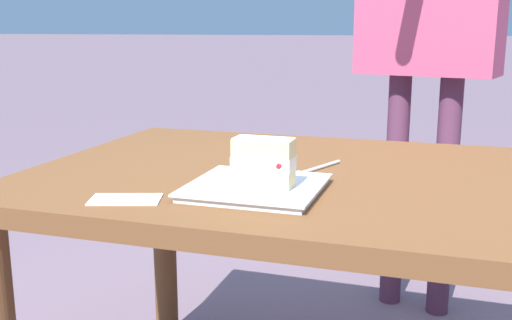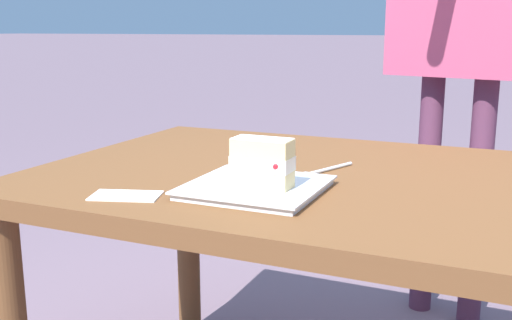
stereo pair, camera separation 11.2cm
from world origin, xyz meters
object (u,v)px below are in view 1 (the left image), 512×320
at_px(patio_table, 377,218).
at_px(dessert_plate, 256,188).
at_px(paper_napkin, 126,199).
at_px(dessert_fork, 315,169).
at_px(cake_slice, 264,162).

distance_m(patio_table, dessert_plate, 0.30).
bearing_deg(dessert_plate, paper_napkin, 31.39).
relative_size(patio_table, dessert_fork, 9.02).
xyz_separation_m(dessert_plate, paper_napkin, (0.20, 0.12, -0.01)).
height_order(dessert_plate, dessert_fork, dessert_plate).
height_order(cake_slice, paper_napkin, cake_slice).
xyz_separation_m(cake_slice, paper_napkin, (0.22, 0.11, -0.06)).
relative_size(dessert_plate, paper_napkin, 1.73).
bearing_deg(paper_napkin, patio_table, -142.55).
bearing_deg(patio_table, cake_slice, 47.83).
bearing_deg(dessert_fork, paper_napkin, 50.07).
distance_m(patio_table, paper_napkin, 0.52).
bearing_deg(patio_table, paper_napkin, 37.45).
relative_size(cake_slice, dessert_fork, 0.68).
bearing_deg(dessert_plate, cake_slice, 141.73).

